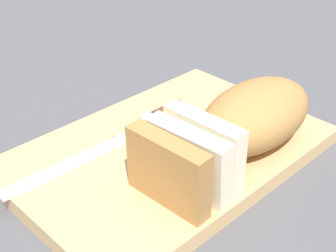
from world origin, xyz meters
TOP-DOWN VIEW (x-y plane):
  - ground_plane at (0.00, 0.00)m, footprint 3.00×3.00m
  - cutting_board at (0.00, 0.00)m, footprint 0.41×0.28m
  - bread_loaf at (-0.05, 0.07)m, footprint 0.27×0.11m
  - bread_knife at (-0.00, -0.05)m, footprint 0.28×0.03m
  - crumb_near_knife at (0.04, -0.07)m, footprint 0.00×0.00m
  - crumb_near_loaf at (0.03, 0.00)m, footprint 0.00×0.00m
  - crumb_stray_left at (-0.04, 0.02)m, footprint 0.01×0.01m

SIDE VIEW (x-z plane):
  - ground_plane at x=0.00m, z-range 0.00..0.00m
  - cutting_board at x=0.00m, z-range 0.00..0.02m
  - crumb_near_loaf at x=0.03m, z-range 0.02..0.03m
  - crumb_near_knife at x=0.04m, z-range 0.02..0.03m
  - crumb_stray_left at x=-0.04m, z-range 0.02..0.03m
  - bread_knife at x=0.00m, z-range 0.02..0.04m
  - bread_loaf at x=-0.05m, z-range 0.02..0.10m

